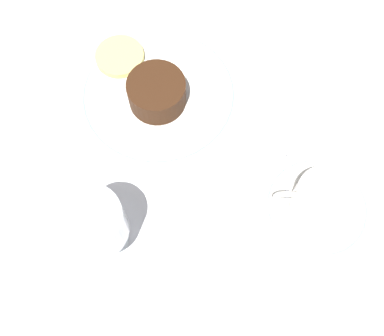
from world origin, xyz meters
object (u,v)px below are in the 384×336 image
object	(u,v)px
coffee_cup	(322,200)
fork	(280,112)
wine_glass	(94,225)
dessert_cake	(160,93)
dinner_plate	(157,95)

from	to	relation	value
coffee_cup	fork	size ratio (longest dim) A/B	0.57
wine_glass	coffee_cup	bearing A→B (deg)	-167.90
coffee_cup	wine_glass	xyz separation A→B (m)	(0.28, 0.06, 0.04)
dessert_cake	wine_glass	bearing A→B (deg)	74.48
coffee_cup	dessert_cake	distance (m)	0.27
dessert_cake	fork	bearing A→B (deg)	179.49
wine_glass	dessert_cake	bearing A→B (deg)	-105.52
fork	dessert_cake	world-z (taller)	dessert_cake
dinner_plate	fork	world-z (taller)	dinner_plate
dessert_cake	coffee_cup	bearing A→B (deg)	146.53
dinner_plate	dessert_cake	distance (m)	0.03
fork	dessert_cake	size ratio (longest dim) A/B	2.15
coffee_cup	fork	xyz separation A→B (m)	(0.05, -0.15, -0.04)
dinner_plate	wine_glass	distance (m)	0.24
coffee_cup	dessert_cake	world-z (taller)	coffee_cup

